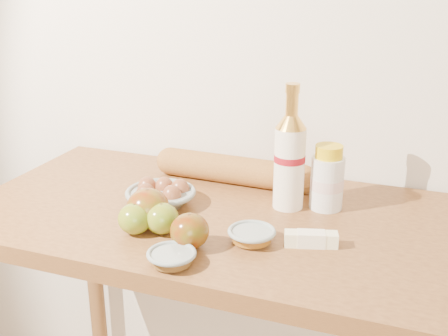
{
  "coord_description": "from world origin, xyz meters",
  "views": [
    {
      "loc": [
        0.39,
        0.1,
        1.43
      ],
      "look_at": [
        0.0,
        1.15,
        1.02
      ],
      "focal_mm": 45.0,
      "sensor_mm": 36.0,
      "label": 1
    }
  ],
  "objects": [
    {
      "name": "back_wall",
      "position": [
        0.0,
        1.51,
        1.3
      ],
      "size": [
        3.5,
        0.02,
        2.6
      ],
      "primitive_type": "cube",
      "color": "silver",
      "rests_on": "ground"
    },
    {
      "name": "sugar_bowl",
      "position": [
        -0.02,
        0.93,
        0.91
      ],
      "size": [
        0.12,
        0.12,
        0.03
      ],
      "rotation": [
        0.0,
        0.0,
        0.34
      ],
      "color": "gray",
      "rests_on": "table"
    },
    {
      "name": "syrup_bowl",
      "position": [
        0.09,
        1.07,
        0.91
      ],
      "size": [
        0.11,
        0.11,
        0.03
      ],
      "rotation": [
        0.0,
        0.0,
        0.11
      ],
      "color": "#929F9A",
      "rests_on": "table"
    },
    {
      "name": "butter_stick",
      "position": [
        0.21,
        1.1,
        0.91
      ],
      "size": [
        0.11,
        0.06,
        0.03
      ],
      "rotation": [
        0.0,
        0.0,
        0.28
      ],
      "color": "#FFFBC5",
      "rests_on": "table"
    },
    {
      "name": "egg_bowl",
      "position": [
        -0.16,
        1.17,
        0.92
      ],
      "size": [
        0.19,
        0.19,
        0.06
      ],
      "rotation": [
        0.0,
        0.0,
        0.18
      ],
      "color": "gray",
      "rests_on": "table"
    },
    {
      "name": "table",
      "position": [
        0.0,
        1.18,
        0.78
      ],
      "size": [
        1.2,
        0.6,
        0.9
      ],
      "color": "#915C2E",
      "rests_on": "ground"
    },
    {
      "name": "apple_redgreen_front",
      "position": [
        -0.14,
        1.06,
        0.94
      ],
      "size": [
        0.09,
        0.09,
        0.08
      ],
      "rotation": [
        0.0,
        0.0,
        0.01
      ],
      "color": "#97080B",
      "rests_on": "table"
    },
    {
      "name": "apple_extra",
      "position": [
        -0.1,
        1.04,
        0.93
      ],
      "size": [
        0.08,
        0.08,
        0.07
      ],
      "rotation": [
        0.0,
        0.0,
        0.21
      ],
      "color": "olive",
      "rests_on": "table"
    },
    {
      "name": "cream_bottle",
      "position": [
        0.2,
        1.29,
        0.97
      ],
      "size": [
        0.1,
        0.1,
        0.15
      ],
      "rotation": [
        0.0,
        0.0,
        0.36
      ],
      "color": "white",
      "rests_on": "table"
    },
    {
      "name": "apple_redgreen_right",
      "position": [
        -0.02,
        1.0,
        0.94
      ],
      "size": [
        0.09,
        0.09,
        0.07
      ],
      "rotation": [
        0.0,
        0.0,
        0.17
      ],
      "color": "#8B0707",
      "rests_on": "table"
    },
    {
      "name": "baguette",
      "position": [
        -0.05,
        1.36,
        0.94
      ],
      "size": [
        0.43,
        0.08,
        0.07
      ],
      "rotation": [
        0.0,
        0.0,
        -0.02
      ],
      "color": "#AF7535",
      "rests_on": "table"
    },
    {
      "name": "bourbon_bottle",
      "position": [
        0.11,
        1.26,
        1.02
      ],
      "size": [
        0.09,
        0.09,
        0.29
      ],
      "rotation": [
        0.0,
        0.0,
        -0.3
      ],
      "color": "white",
      "rests_on": "table"
    },
    {
      "name": "apple_yellowgreen",
      "position": [
        -0.15,
        1.02,
        0.93
      ],
      "size": [
        0.08,
        0.08,
        0.07
      ],
      "rotation": [
        0.0,
        0.0,
        0.21
      ],
      "color": "olive",
      "rests_on": "table"
    }
  ]
}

